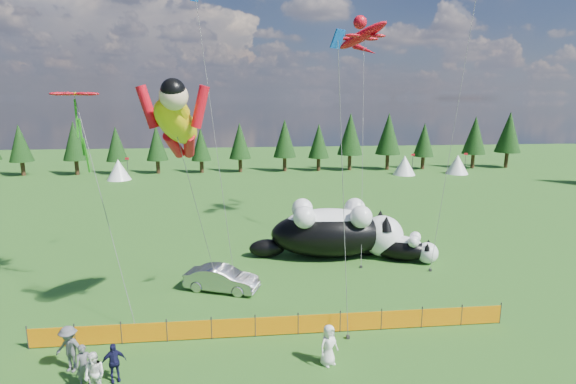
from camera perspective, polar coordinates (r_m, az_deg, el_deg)
The scene contains 17 objects.
ground at distance 24.65m, azimuth -2.01°, elevation -14.32°, with size 160.00×160.00×0.00m, color #0B3409.
safety_fence at distance 21.76m, azimuth -1.44°, elevation -16.59°, with size 22.06×0.06×1.10m.
tree_line at distance 67.45m, azimuth -4.76°, elevation 5.93°, with size 90.00×4.00×8.00m, color black, non-canonical shape.
festival_tents at distance 64.03m, azimuth 5.29°, elevation 3.26°, with size 50.00×3.20×2.80m, color white, non-canonical shape.
cat_large at distance 31.45m, azimuth 6.07°, elevation -4.90°, with size 10.78×4.35×3.89m.
cat_small at distance 31.79m, azimuth 14.35°, elevation -6.79°, with size 4.96×3.51×1.93m.
car at distance 26.51m, azimuth -8.40°, elevation -10.84°, with size 1.49×4.27×1.41m, color #A6A6AA.
spectator_a at distance 19.98m, azimuth -24.48°, elevation -19.42°, with size 0.61×0.40×1.68m, color #55565A.
spectator_b at distance 19.25m, azimuth -23.36°, elevation -20.51°, with size 0.84×0.49×1.72m, color white.
spectator_c at distance 19.83m, azimuth -21.26°, elevation -19.52°, with size 0.94×0.48×1.60m, color #15153C.
spectator_d at distance 21.04m, azimuth -26.02°, elevation -17.47°, with size 1.26×0.65×1.95m, color #55565A.
spectator_e at distance 19.62m, azimuth 5.18°, elevation -18.79°, with size 0.86×0.56×1.76m, color white.
superhero_kite at distance 20.74m, azimuth -13.94°, elevation 8.53°, with size 5.12×6.71×12.29m.
gecko_kite at distance 38.39m, azimuth 9.42°, elevation 18.98°, with size 6.87×13.50×18.53m.
flower_kite at distance 25.91m, azimuth -25.46°, elevation 10.83°, with size 4.71×5.71×12.17m.
diamond_kite_a at distance 26.84m, azimuth -11.38°, elevation 21.33°, with size 2.37×3.48×17.14m.
diamond_kite_c at distance 20.15m, azimuth 6.39°, elevation 17.43°, with size 1.10×1.69×14.14m.
Camera 1 is at (-1.49, -22.09, 10.85)m, focal length 28.00 mm.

